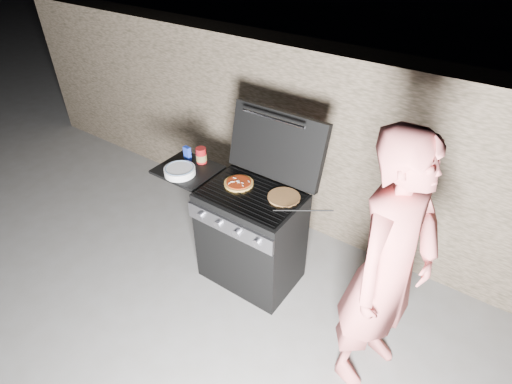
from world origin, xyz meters
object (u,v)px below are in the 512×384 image
Objects in this scene: gas_grill at (228,226)px; pizza_topped at (239,183)px; sauce_jar at (201,155)px; person at (388,271)px.

pizza_topped reaches higher than gas_grill.
pizza_topped is 0.49m from sauce_jar.
pizza_topped is 1.36m from person.
person is (1.33, -0.27, 0.03)m from pizza_topped.
gas_grill is 0.70× the size of person.
gas_grill is 5.64× the size of pizza_topped.
sauce_jar is 1.85m from person.
gas_grill is at bearing -20.97° from sauce_jar.
pizza_topped is 1.69× the size of sauce_jar.
sauce_jar is (-0.48, 0.09, 0.05)m from pizza_topped.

